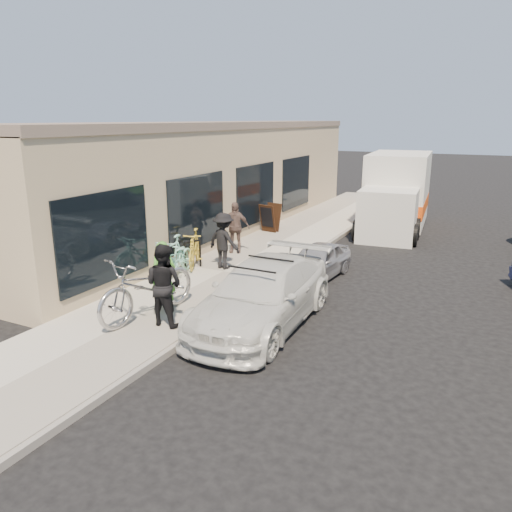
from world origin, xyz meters
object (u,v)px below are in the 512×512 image
(sedan_white, at_px, (263,295))
(bystander_a, at_px, (224,241))
(moving_truck, at_px, (396,196))
(woman_rider, at_px, (163,277))
(man_standing, at_px, (164,284))
(cruiser_bike_a, at_px, (173,258))
(sedan_silver, at_px, (317,261))
(bike_rack, at_px, (193,252))
(cruiser_bike_b, at_px, (177,259))
(bystander_b, at_px, (235,227))
(sandwich_board, at_px, (270,218))
(cruiser_bike_c, at_px, (195,248))
(tandem_bike, at_px, (148,286))

(sedan_white, bearing_deg, bystander_a, 131.14)
(moving_truck, xyz_separation_m, woman_rider, (-2.57, -12.08, -0.37))
(sedan_white, xyz_separation_m, man_standing, (-1.70, -1.19, 0.34))
(cruiser_bike_a, bearing_deg, sedan_silver, 24.49)
(bike_rack, height_order, sedan_white, sedan_white)
(moving_truck, relative_size, cruiser_bike_b, 3.24)
(bystander_b, bearing_deg, moving_truck, 41.28)
(man_standing, height_order, cruiser_bike_a, man_standing)
(moving_truck, distance_m, man_standing, 12.80)
(sandwich_board, xyz_separation_m, cruiser_bike_b, (0.14, -6.27, -0.04))
(cruiser_bike_b, bearing_deg, sandwich_board, 82.61)
(sedan_silver, xyz_separation_m, bystander_b, (-3.16, 0.98, 0.48))
(sedan_silver, distance_m, man_standing, 5.12)
(cruiser_bike_a, relative_size, bystander_b, 1.16)
(cruiser_bike_a, relative_size, cruiser_bike_c, 1.06)
(tandem_bike, height_order, bystander_a, bystander_a)
(moving_truck, xyz_separation_m, bystander_b, (-3.70, -6.81, -0.36))
(sandwich_board, relative_size, sedan_white, 0.22)
(cruiser_bike_a, bearing_deg, moving_truck, 60.18)
(bike_rack, bearing_deg, moving_truck, 66.52)
(sandwich_board, relative_size, cruiser_bike_b, 0.55)
(sedan_white, bearing_deg, cruiser_bike_b, 153.24)
(sedan_silver, xyz_separation_m, cruiser_bike_b, (-3.30, -2.03, 0.17))
(bike_rack, height_order, man_standing, man_standing)
(sedan_white, relative_size, sedan_silver, 1.66)
(sedan_silver, bearing_deg, sedan_white, -83.70)
(woman_rider, bearing_deg, bike_rack, 98.57)
(cruiser_bike_b, bearing_deg, sedan_silver, 22.99)
(cruiser_bike_a, bearing_deg, man_standing, -65.74)
(bike_rack, height_order, bystander_a, bystander_a)
(moving_truck, distance_m, bystander_b, 7.76)
(bike_rack, distance_m, bystander_a, 0.96)
(bystander_a, relative_size, bystander_b, 0.99)
(sedan_white, relative_size, bystander_a, 2.93)
(moving_truck, distance_m, cruiser_bike_a, 10.70)
(cruiser_bike_b, relative_size, bystander_b, 1.18)
(woman_rider, bearing_deg, man_standing, -66.45)
(sedan_silver, xyz_separation_m, cruiser_bike_c, (-3.43, -0.97, 0.20))
(bike_rack, distance_m, tandem_bike, 3.70)
(sedan_white, distance_m, bystander_b, 5.65)
(sandwich_board, distance_m, cruiser_bike_c, 5.21)
(tandem_bike, bearing_deg, sedan_white, 33.58)
(cruiser_bike_c, bearing_deg, tandem_bike, -95.58)
(cruiser_bike_a, height_order, cruiser_bike_b, cruiser_bike_a)
(sedan_white, distance_m, sedan_silver, 3.64)
(sedan_white, relative_size, cruiser_bike_a, 2.50)
(moving_truck, bearing_deg, cruiser_bike_b, -116.59)
(bike_rack, relative_size, sedan_silver, 0.29)
(cruiser_bike_b, distance_m, bystander_b, 3.03)
(sedan_white, xyz_separation_m, woman_rider, (-2.12, -0.65, 0.27))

